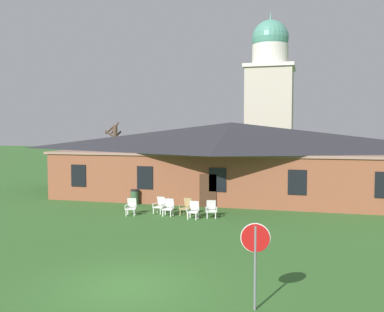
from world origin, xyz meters
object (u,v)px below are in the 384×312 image
(lawn_chair_middle, at_px, (187,206))
(lawn_chair_far_side, at_px, (211,209))
(stop_sign, at_px, (255,248))
(lawn_chair_by_porch, at_px, (131,206))
(lawn_chair_near_door, at_px, (160,205))
(lawn_chair_right_end, at_px, (194,210))
(trash_bin, at_px, (135,197))
(lawn_chair_left_end, at_px, (169,207))

(lawn_chair_middle, height_order, lawn_chair_far_side, same)
(stop_sign, bearing_deg, lawn_chair_by_porch, 126.74)
(stop_sign, distance_m, lawn_chair_far_side, 12.37)
(lawn_chair_far_side, bearing_deg, lawn_chair_near_door, 171.98)
(lawn_chair_right_end, relative_size, lawn_chair_far_side, 1.00)
(trash_bin, bearing_deg, lawn_chair_by_porch, -70.62)
(stop_sign, bearing_deg, lawn_chair_middle, 113.75)
(stop_sign, bearing_deg, lawn_chair_left_end, 118.30)
(lawn_chair_by_porch, xyz_separation_m, lawn_chair_middle, (3.07, 0.85, 0.00))
(lawn_chair_by_porch, xyz_separation_m, lawn_chair_near_door, (1.41, 0.92, 0.00))
(lawn_chair_near_door, bearing_deg, lawn_chair_by_porch, -146.90)
(lawn_chair_by_porch, relative_size, lawn_chair_far_side, 1.00)
(lawn_chair_far_side, bearing_deg, trash_bin, 153.73)
(lawn_chair_near_door, height_order, lawn_chair_middle, same)
(lawn_chair_left_end, bearing_deg, lawn_chair_middle, 24.70)
(lawn_chair_near_door, relative_size, lawn_chair_left_end, 1.00)
(lawn_chair_near_door, xyz_separation_m, lawn_chair_far_side, (3.17, -0.45, 0.00))
(lawn_chair_near_door, height_order, trash_bin, trash_bin)
(lawn_chair_middle, distance_m, trash_bin, 4.90)
(stop_sign, height_order, trash_bin, stop_sign)
(lawn_chair_near_door, bearing_deg, lawn_chair_middle, -2.44)
(lawn_chair_far_side, distance_m, trash_bin, 6.42)
(lawn_chair_right_end, relative_size, trash_bin, 0.98)
(stop_sign, height_order, lawn_chair_left_end, stop_sign)
(lawn_chair_right_end, bearing_deg, lawn_chair_near_door, 157.28)
(lawn_chair_by_porch, bearing_deg, lawn_chair_near_door, 33.10)
(stop_sign, height_order, lawn_chair_far_side, stop_sign)
(lawn_chair_by_porch, height_order, lawn_chair_left_end, same)
(lawn_chair_middle, relative_size, lawn_chair_far_side, 1.00)
(lawn_chair_left_end, height_order, lawn_chair_far_side, same)
(lawn_chair_middle, bearing_deg, stop_sign, -66.25)
(trash_bin, bearing_deg, lawn_chair_right_end, -34.52)
(stop_sign, bearing_deg, trash_bin, 123.29)
(lawn_chair_by_porch, bearing_deg, lawn_chair_middle, 15.51)
(stop_sign, xyz_separation_m, trash_bin, (-9.55, 14.55, -1.20))
(stop_sign, xyz_separation_m, lawn_chair_near_door, (-6.97, 12.16, -1.20))
(lawn_chair_by_porch, distance_m, trash_bin, 3.51)
(stop_sign, relative_size, lawn_chair_middle, 2.50)
(lawn_chair_by_porch, bearing_deg, lawn_chair_right_end, -0.61)
(stop_sign, relative_size, lawn_chair_by_porch, 2.50)
(lawn_chair_by_porch, relative_size, lawn_chair_near_door, 1.00)
(lawn_chair_left_end, xyz_separation_m, lawn_chair_right_end, (1.60, -0.45, 0.00))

